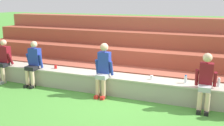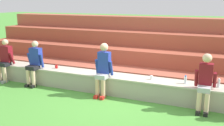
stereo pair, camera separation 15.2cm
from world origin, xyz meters
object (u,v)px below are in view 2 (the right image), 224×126
person_right_of_center (205,81)px  plastic_cup_middle (151,78)px  person_left_of_center (34,62)px  plastic_cup_right_end (56,67)px  water_bottle_mid_right (219,83)px  person_far_left (5,59)px  water_bottle_center_gap (185,80)px  person_center (103,68)px

person_right_of_center → plastic_cup_middle: 1.40m
person_left_of_center → plastic_cup_right_end: 0.68m
person_left_of_center → plastic_cup_right_end: (0.60, 0.29, -0.16)m
person_right_of_center → water_bottle_mid_right: 0.46m
person_far_left → plastic_cup_right_end: bearing=10.6°
water_bottle_center_gap → plastic_cup_middle: 0.88m
person_far_left → person_center: (3.49, 0.00, 0.05)m
person_left_of_center → person_center: 2.34m
person_left_of_center → plastic_cup_middle: person_left_of_center is taller
person_far_left → person_center: size_ratio=0.93×
water_bottle_center_gap → water_bottle_mid_right: size_ratio=0.94×
person_far_left → water_bottle_center_gap: person_far_left is taller
water_bottle_center_gap → plastic_cup_right_end: (-3.89, 0.01, -0.05)m
plastic_cup_right_end → person_left_of_center: bearing=-153.8°
person_left_of_center → plastic_cup_right_end: size_ratio=13.55×
plastic_cup_right_end → water_bottle_mid_right: bearing=0.2°
water_bottle_center_gap → plastic_cup_middle: (-0.88, 0.00, -0.05)m
water_bottle_center_gap → person_right_of_center: bearing=-32.6°
person_right_of_center → water_bottle_mid_right: bearing=48.3°
person_far_left → plastic_cup_middle: person_far_left is taller
person_center → person_right_of_center: (2.62, 0.01, -0.04)m
person_right_of_center → plastic_cup_middle: size_ratio=12.97×
water_bottle_mid_right → water_bottle_center_gap: bearing=-178.2°
person_left_of_center → water_bottle_center_gap: (4.48, 0.29, -0.11)m
person_right_of_center → plastic_cup_right_end: bearing=175.9°
person_center → plastic_cup_middle: (1.26, 0.32, -0.20)m
person_right_of_center → plastic_cup_middle: (-1.36, 0.31, -0.16)m
person_left_of_center → person_center: person_center is taller
person_center → plastic_cup_middle: person_center is taller
person_right_of_center → water_bottle_center_gap: (-0.48, 0.31, -0.11)m
person_far_left → plastic_cup_middle: 4.76m
person_left_of_center → water_bottle_mid_right: person_left_of_center is taller
person_far_left → water_bottle_mid_right: (6.41, 0.34, -0.10)m
plastic_cup_middle → plastic_cup_right_end: (-3.01, 0.00, -0.00)m
person_center → water_bottle_center_gap: (2.14, 0.31, -0.16)m
person_right_of_center → plastic_cup_right_end: size_ratio=13.60×
person_left_of_center → plastic_cup_middle: 3.62m
plastic_cup_right_end → plastic_cup_middle: bearing=-0.1°
person_right_of_center → water_bottle_center_gap: bearing=147.4°
water_bottle_center_gap → person_center: bearing=-171.6°
water_bottle_mid_right → person_far_left: bearing=-176.9°
plastic_cup_middle → person_center: bearing=-165.9°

